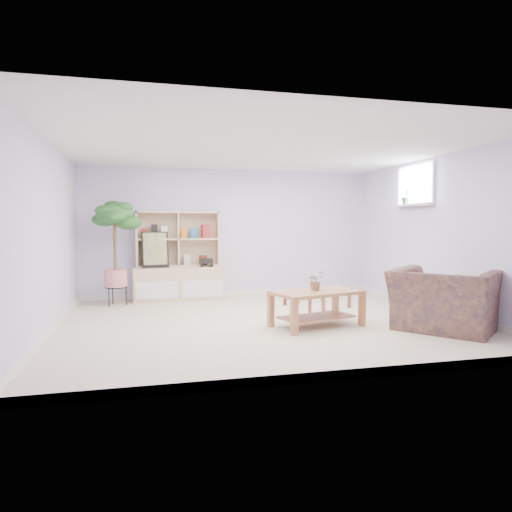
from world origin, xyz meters
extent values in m
cube|color=beige|center=(0.00, 0.00, 0.00)|extent=(5.50, 5.00, 0.01)
cube|color=white|center=(0.00, 0.00, 2.40)|extent=(5.50, 5.00, 0.01)
cube|color=silver|center=(0.00, 2.50, 1.20)|extent=(5.50, 0.01, 2.40)
cube|color=silver|center=(0.00, -2.50, 1.20)|extent=(5.50, 0.01, 2.40)
cube|color=silver|center=(-2.75, 0.00, 1.20)|extent=(0.01, 5.00, 2.40)
cube|color=silver|center=(2.75, 0.00, 1.20)|extent=(0.01, 5.00, 2.40)
cube|color=white|center=(2.67, 0.60, 1.68)|extent=(0.14, 1.00, 0.04)
imported|color=#267826|center=(0.62, -0.35, 0.60)|extent=(0.30, 0.29, 0.26)
imported|color=#151934|center=(2.10, -1.04, 0.45)|extent=(1.57, 1.60, 0.89)
imported|color=#1E4E25|center=(2.67, 0.80, 1.83)|extent=(0.15, 0.12, 0.25)
camera|label=1|loc=(-1.61, -6.06, 1.33)|focal=32.00mm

